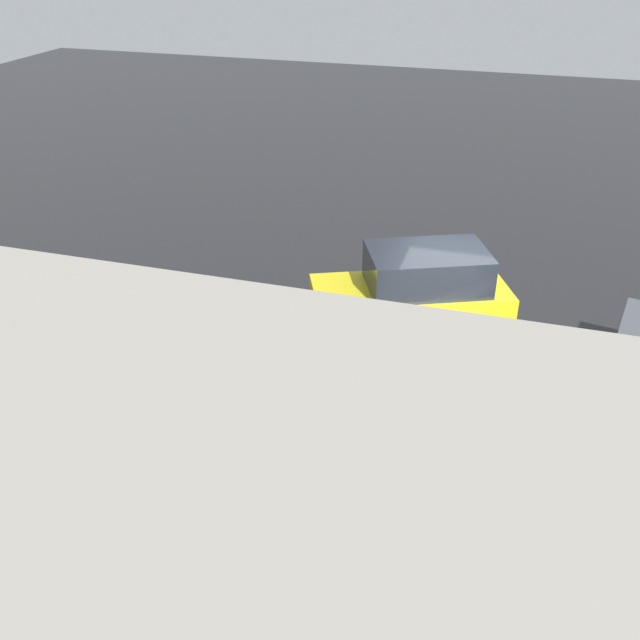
{
  "coord_description": "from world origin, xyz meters",
  "views": [
    {
      "loc": [
        -0.99,
        12.63,
        7.83
      ],
      "look_at": [
        2.54,
        1.1,
        0.9
      ],
      "focal_mm": 40.0,
      "sensor_mm": 36.0,
      "label": 1
    }
  ],
  "objects_px": {
    "moving_hatchback": "(414,298)",
    "sign_post": "(219,348)",
    "fire_hydrant": "(233,375)",
    "pedestrian": "(178,346)"
  },
  "relations": [
    {
      "from": "fire_hydrant",
      "to": "sign_post",
      "type": "height_order",
      "value": "sign_post"
    },
    {
      "from": "moving_hatchback",
      "to": "fire_hydrant",
      "type": "bearing_deg",
      "value": 44.5
    },
    {
      "from": "moving_hatchback",
      "to": "sign_post",
      "type": "xyz_separation_m",
      "value": [
        2.61,
        3.7,
        0.55
      ]
    },
    {
      "from": "fire_hydrant",
      "to": "pedestrian",
      "type": "height_order",
      "value": "pedestrian"
    },
    {
      "from": "pedestrian",
      "to": "sign_post",
      "type": "xyz_separation_m",
      "value": [
        -1.19,
        0.76,
        0.62
      ]
    },
    {
      "from": "moving_hatchback",
      "to": "sign_post",
      "type": "distance_m",
      "value": 4.56
    },
    {
      "from": "fire_hydrant",
      "to": "sign_post",
      "type": "xyz_separation_m",
      "value": [
        -0.22,
        0.93,
        1.18
      ]
    },
    {
      "from": "moving_hatchback",
      "to": "pedestrian",
      "type": "xyz_separation_m",
      "value": [
        3.8,
        2.94,
        -0.07
      ]
    },
    {
      "from": "fire_hydrant",
      "to": "sign_post",
      "type": "relative_size",
      "value": 0.33
    },
    {
      "from": "moving_hatchback",
      "to": "pedestrian",
      "type": "height_order",
      "value": "moving_hatchback"
    }
  ]
}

